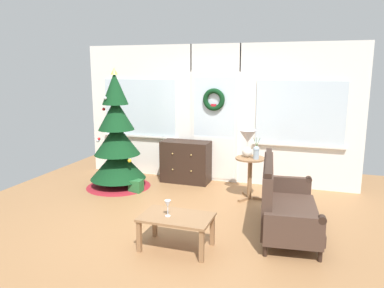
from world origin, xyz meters
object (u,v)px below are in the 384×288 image
Objects in this scene: christmas_tree at (117,145)px; settee_sofa at (282,203)px; wine_glass at (168,205)px; gift_box at (136,186)px; table_lamp at (248,140)px; coffee_table at (176,221)px; side_table at (250,170)px; flower_vase at (256,152)px; dresser_cabinet at (186,162)px.

christmas_tree is 1.27× the size of settee_sofa.
wine_glass reaches higher than gift_box.
wine_glass is at bearing -105.34° from table_lamp.
coffee_table is (-0.48, -2.03, -0.63)m from table_lamp.
side_table is 0.49m from table_lamp.
wine_glass is 2.24m from gift_box.
side_table is at bearing 7.67° from gift_box.
settee_sofa is at bearing 37.24° from wine_glass.
table_lamp reaches higher than flower_vase.
settee_sofa is at bearing -18.24° from gift_box.
wine_glass reaches higher than coffee_table.
christmas_tree is at bearing -177.90° from side_table.
christmas_tree is 3.07× the size of side_table.
christmas_tree reaches higher than settee_sofa.
flower_vase is at bearing 0.63° from christmas_tree.
flower_vase reaches higher than wine_glass.
settee_sofa is 3.81× the size of table_lamp.
christmas_tree reaches higher than table_lamp.
settee_sofa is 1.99× the size of coffee_table.
dresser_cabinet is 2.52m from settee_sofa.
dresser_cabinet is at bearing 155.83° from flower_vase.
dresser_cabinet is at bearing 52.66° from gift_box.
table_lamp reaches higher than dresser_cabinet.
christmas_tree is 6.07× the size of flower_vase.
table_lamp is at bearing 9.12° from gift_box.
flower_vase is (-0.50, 1.03, 0.43)m from settee_sofa.
dresser_cabinet is 1.42m from side_table.
settee_sofa is 1.23m from flower_vase.
coffee_table is 3.98× the size of gift_box.
christmas_tree is 10.02× the size of gift_box.
side_table reaches higher than gift_box.
dresser_cabinet is 2.67m from coffee_table.
coffee_table is at bearing -105.06° from side_table.
dresser_cabinet is 0.54× the size of settee_sofa.
christmas_tree is 0.82m from gift_box.
coffee_table is (-0.54, -1.99, -0.15)m from side_table.
flower_vase is at bearing 115.83° from settee_sofa.
gift_box is (-1.93, -0.26, -0.39)m from side_table.
settee_sofa is at bearing 38.27° from coffee_table.
christmas_tree is at bearing 161.27° from settee_sofa.
flower_vase is (0.16, -0.10, -0.17)m from table_lamp.
table_lamp reaches higher than wine_glass.
flower_vase is (1.40, -0.63, 0.42)m from dresser_cabinet.
side_table is 3.27× the size of gift_box.
gift_box is (-2.03, -0.20, -0.70)m from flower_vase.
side_table is at bearing 2.10° from christmas_tree.
dresser_cabinet is at bearing 31.45° from christmas_tree.
settee_sofa is 2.42× the size of side_table.
settee_sofa is 1.55m from wine_glass.
flower_vase reaches higher than side_table.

